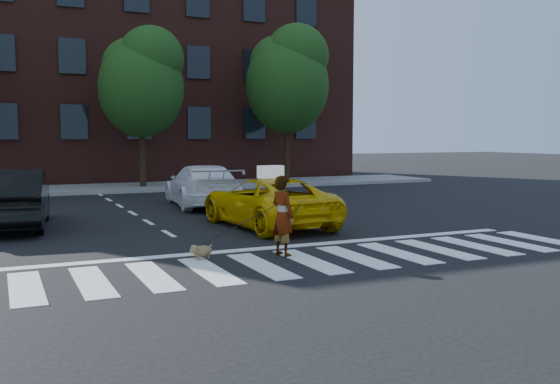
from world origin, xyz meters
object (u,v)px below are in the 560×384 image
Objects in this scene: taxi at (268,202)px; black_sedan at (13,199)px; tree_mid at (142,78)px; tree_right at (288,75)px; dog at (201,251)px; white_suv at (202,186)px; woman at (283,216)px.

black_sedan is (-6.06, 2.45, 0.12)m from taxi.
tree_mid is 7.01m from tree_right.
tree_right is at bearing 39.19° from dog.
white_suv is 3.01× the size of woman.
black_sedan is 6.55m from white_suv.
tree_mid is 16.77m from woman.
dog is (-2.91, -3.48, -0.47)m from taxi.
taxi is 4.56m from dog.
black_sedan is (-5.53, -10.05, -4.09)m from tree_mid.
tree_right reaches higher than dog.
white_suv is at bearing -132.26° from tree_right.
tree_mid is 13.20m from taxi.
black_sedan is 2.90× the size of woman.
black_sedan is at bearing -141.28° from tree_right.
black_sedan is (-12.53, -10.05, -4.50)m from tree_right.
dog is at bearing 78.06° from white_suv.
tree_mid is 4.44× the size of woman.
black_sedan reaches higher than taxi.
tree_mid reaches higher than black_sedan.
white_suv is 9.24× the size of dog.
tree_mid is 12.18m from black_sedan.
tree_mid is at bearing 180.00° from tree_right.
white_suv is 9.16m from dog.
taxi is 1.00× the size of black_sedan.
black_sedan is 8.90× the size of dog.
taxi is at bearing 164.22° from black_sedan.
tree_right is at bearing -126.55° from white_suv.
tree_right is at bearing -135.04° from black_sedan.
tree_mid is at bearing -81.20° from white_suv.
dog is at bearing 124.23° from black_sedan.
taxi is at bearing 29.74° from dog.
taxi is 2.90× the size of woman.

